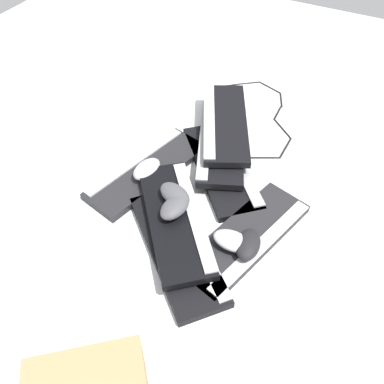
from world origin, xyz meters
The scene contains 14 objects.
ground_plane centered at (0.00, 0.00, 0.00)m, with size 3.20×3.20×0.00m, color white.
keyboard_0 centered at (0.18, 0.06, 0.01)m, with size 0.43×0.41×0.03m.
keyboard_1 centered at (0.05, 0.27, 0.01)m, with size 0.46×0.25×0.03m.
keyboard_2 centered at (-0.18, 0.03, 0.01)m, with size 0.40×0.43×0.03m.
keyboard_3 centered at (-0.06, -0.13, 0.01)m, with size 0.46×0.26×0.03m.
keyboard_4 centered at (0.26, 0.10, 0.04)m, with size 0.46×0.31×0.03m.
keyboard_5 centered at (0.33, 0.12, 0.07)m, with size 0.46×0.33×0.03m.
keyboard_6 centered at (-0.11, 0.07, 0.04)m, with size 0.43×0.40×0.03m.
mouse_0 centered at (-0.11, -0.15, 0.05)m, with size 0.11×0.07×0.04m, color black.
mouse_1 centered at (-0.11, -0.11, 0.05)m, with size 0.11×0.07×0.04m, color silver.
mouse_2 centered at (-0.10, 0.08, 0.08)m, with size 0.11×0.07×0.04m, color #4C4C51.
mouse_3 centered at (-0.06, 0.10, 0.08)m, with size 0.11×0.07×0.04m, color #4C4C51.
mouse_4 centered at (0.02, 0.25, 0.05)m, with size 0.11×0.07×0.04m, color #B7B7BC.
cable_0 centered at (0.52, 0.05, 0.00)m, with size 0.47×0.42×0.01m.
Camera 1 is at (-0.79, -0.34, 0.99)m, focal length 40.00 mm.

